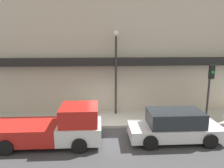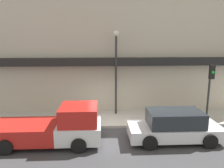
{
  "view_description": "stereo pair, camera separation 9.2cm",
  "coord_description": "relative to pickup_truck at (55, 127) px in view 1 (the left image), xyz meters",
  "views": [
    {
      "loc": [
        -0.69,
        -11.59,
        4.96
      ],
      "look_at": [
        0.05,
        1.09,
        2.35
      ],
      "focal_mm": 35.0,
      "sensor_mm": 36.0,
      "label": 1
    },
    {
      "loc": [
        -0.6,
        -11.6,
        4.96
      ],
      "look_at": [
        0.05,
        1.09,
        2.35
      ],
      "focal_mm": 35.0,
      "sensor_mm": 36.0,
      "label": 2
    }
  ],
  "objects": [
    {
      "name": "ground_plane",
      "position": [
        2.85,
        1.63,
        -0.81
      ],
      "size": [
        80.0,
        80.0,
        0.0
      ],
      "primitive_type": "plane",
      "color": "#38383A"
    },
    {
      "name": "fire_hydrant",
      "position": [
        4.88,
        2.04,
        -0.35
      ],
      "size": [
        0.16,
        0.16,
        0.63
      ],
      "color": "#196633",
      "rests_on": "sidewalk"
    },
    {
      "name": "pickup_truck",
      "position": [
        0.0,
        0.0,
        0.0
      ],
      "size": [
        5.15,
        2.2,
        1.87
      ],
      "rotation": [
        0.0,
        0.0,
        0.02
      ],
      "color": "silver",
      "rests_on": "ground"
    },
    {
      "name": "street_lamp",
      "position": [
        3.2,
        3.74,
        2.69
      ],
      "size": [
        0.36,
        0.36,
        5.35
      ],
      "color": "#2D2D2D",
      "rests_on": "sidewalk"
    },
    {
      "name": "building",
      "position": [
        2.86,
        5.85,
        4.55
      ],
      "size": [
        19.8,
        3.8,
        10.76
      ],
      "color": "#BCB29E",
      "rests_on": "ground"
    },
    {
      "name": "sidewalk",
      "position": [
        2.85,
        3.0,
        -0.74
      ],
      "size": [
        36.0,
        2.73,
        0.15
      ],
      "color": "#B7B2A8",
      "rests_on": "ground"
    },
    {
      "name": "parked_car",
      "position": [
        5.84,
        -0.0,
        -0.07
      ],
      "size": [
        4.52,
        2.0,
        1.54
      ],
      "rotation": [
        0.0,
        0.0,
        -0.01
      ],
      "color": "silver",
      "rests_on": "ground"
    },
    {
      "name": "traffic_light",
      "position": [
        8.55,
        2.08,
        1.68
      ],
      "size": [
        0.28,
        0.42,
        3.39
      ],
      "color": "#2D2D2D",
      "rests_on": "sidewalk"
    }
  ]
}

